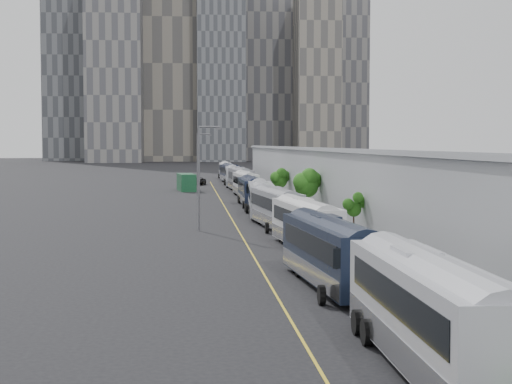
{
  "coord_description": "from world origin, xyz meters",
  "views": [
    {
      "loc": [
        -5.87,
        -20.39,
        7.59
      ],
      "look_at": [
        0.55,
        53.4,
        3.0
      ],
      "focal_mm": 55.0,
      "sensor_mm": 36.0,
      "label": 1
    }
  ],
  "objects": [
    {
      "name": "lane_line",
      "position": [
        -1.5,
        55.0,
        0.01
      ],
      "size": [
        0.12,
        160.0,
        0.02
      ],
      "primitive_type": "cube",
      "color": "gold",
      "rests_on": "ground"
    },
    {
      "name": "depot",
      "position": [
        12.99,
        55.0,
        3.51
      ],
      "size": [
        12.45,
        160.4,
        7.2
      ],
      "color": "gray",
      "rests_on": "ground"
    },
    {
      "name": "suv",
      "position": [
        -4.02,
        123.1,
        0.69
      ],
      "size": [
        3.17,
        5.29,
        1.38
      ],
      "primitive_type": "imported",
      "rotation": [
        0.0,
        0.0,
        -0.19
      ],
      "color": "black",
      "rests_on": "ground"
    },
    {
      "name": "street_lamp_near",
      "position": [
        -4.74,
        47.52,
        5.26
      ],
      "size": [
        2.04,
        0.22,
        9.14
      ],
      "color": "#59595E",
      "rests_on": "ground"
    },
    {
      "name": "bus_3",
      "position": [
        2.0,
        49.54,
        1.53
      ],
      "size": [
        3.71,
        12.58,
        3.62
      ],
      "rotation": [
        0.0,
        0.0,
        0.1
      ],
      "color": "gray",
      "rests_on": "ground"
    },
    {
      "name": "bus_0",
      "position": [
        2.13,
        4.76,
        1.65
      ],
      "size": [
        2.97,
        13.36,
        3.9
      ],
      "rotation": [
        0.0,
        0.0,
        -0.01
      ],
      "color": "#B3B5BE",
      "rests_on": "ground"
    },
    {
      "name": "bus_5",
      "position": [
        1.81,
        75.02,
        1.49
      ],
      "size": [
        2.71,
        12.06,
        3.52
      ],
      "rotation": [
        0.0,
        0.0,
        0.0
      ],
      "color": "#161C31",
      "rests_on": "ground"
    },
    {
      "name": "bus_4",
      "position": [
        1.75,
        60.97,
        1.54
      ],
      "size": [
        3.27,
        12.65,
        3.66
      ],
      "rotation": [
        0.0,
        0.0,
        -0.06
      ],
      "color": "#B0B3BB",
      "rests_on": "ground"
    },
    {
      "name": "tree_1",
      "position": [
        6.23,
        35.98,
        2.87
      ],
      "size": [
        1.13,
        1.13,
        3.53
      ],
      "color": "black",
      "rests_on": "ground"
    },
    {
      "name": "bus_10",
      "position": [
        2.14,
        146.94,
        1.54
      ],
      "size": [
        2.8,
        12.53,
        3.65
      ],
      "rotation": [
        0.0,
        0.0,
        -0.02
      ],
      "color": "white",
      "rests_on": "ground"
    },
    {
      "name": "bus_9",
      "position": [
        2.31,
        131.55,
        1.53
      ],
      "size": [
        3.57,
        12.6,
        3.63
      ],
      "rotation": [
        0.0,
        0.0,
        0.09
      ],
      "color": "black",
      "rests_on": "ground"
    },
    {
      "name": "bus_1",
      "position": [
        1.62,
        20.16,
        1.55
      ],
      "size": [
        3.59,
        12.75,
        3.68
      ],
      "rotation": [
        0.0,
        0.0,
        0.08
      ],
      "color": "black",
      "rests_on": "ground"
    },
    {
      "name": "sidewalk",
      "position": [
        9.0,
        55.0,
        0.06
      ],
      "size": [
        10.0,
        170.0,
        0.12
      ],
      "primitive_type": "cube",
      "color": "gray",
      "rests_on": "ground"
    },
    {
      "name": "shipping_container",
      "position": [
        -6.13,
        105.35,
        1.37
      ],
      "size": [
        3.2,
        6.96,
        2.75
      ],
      "primitive_type": "cube",
      "rotation": [
        0.0,
        0.0,
        0.13
      ],
      "color": "#144226",
      "rests_on": "ground"
    },
    {
      "name": "street_lamp_far",
      "position": [
        -4.36,
        88.55,
        5.18
      ],
      "size": [
        2.04,
        0.22,
        8.99
      ],
      "color": "#59595E",
      "rests_on": "ground"
    },
    {
      "name": "bus_8",
      "position": [
        2.07,
        118.24,
        1.55
      ],
      "size": [
        2.97,
        12.64,
        3.67
      ],
      "rotation": [
        0.0,
        0.0,
        -0.03
      ],
      "color": "#A9ABB3",
      "rests_on": "ground"
    },
    {
      "name": "bus_6",
      "position": [
        2.34,
        91.18,
        1.52
      ],
      "size": [
        3.01,
        12.39,
        3.59
      ],
      "rotation": [
        0.0,
        0.0,
        0.04
      ],
      "color": "white",
      "rests_on": "ground"
    },
    {
      "name": "bus_7",
      "position": [
        2.44,
        103.44,
        1.61
      ],
      "size": [
        3.36,
        13.14,
        3.8
      ],
      "rotation": [
        0.0,
        0.0,
        0.06
      ],
      "color": "gray",
      "rests_on": "ground"
    },
    {
      "name": "tree_3",
      "position": [
        5.78,
        78.86,
        3.18
      ],
      "size": [
        2.03,
        2.03,
        4.22
      ],
      "color": "black",
      "rests_on": "ground"
    },
    {
      "name": "tree_2",
      "position": [
        5.61,
        54.92,
        3.84
      ],
      "size": [
        2.37,
        2.37,
        5.04
      ],
      "color": "black",
      "rests_on": "ground"
    },
    {
      "name": "bus_2",
      "position": [
        2.52,
        34.93,
        1.51
      ],
      "size": [
        3.55,
        12.44,
        3.59
      ],
      "rotation": [
        0.0,
        0.0,
        0.09
      ],
      "color": "white",
      "rests_on": "ground"
    },
    {
      "name": "skyline",
      "position": [
        -2.9,
        324.16,
        50.85
      ],
      "size": [
        145.0,
        64.0,
        120.0
      ],
      "color": "slate",
      "rests_on": "ground"
    }
  ]
}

